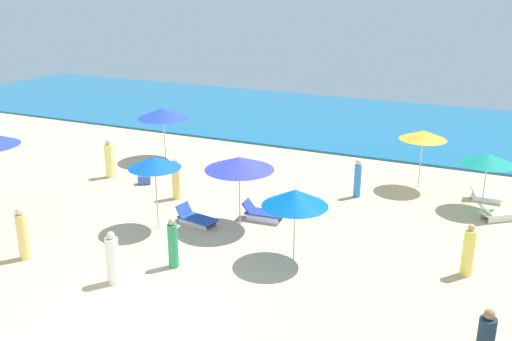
{
  "coord_description": "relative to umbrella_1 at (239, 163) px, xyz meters",
  "views": [
    {
      "loc": [
        7.72,
        -9.93,
        8.34
      ],
      "look_at": [
        -0.69,
        8.74,
        1.39
      ],
      "focal_mm": 39.83,
      "sensor_mm": 36.0,
      "label": 1
    }
  ],
  "objects": [
    {
      "name": "beachgoer_0",
      "position": [
        3.06,
        4.47,
        -1.56
      ],
      "size": [
        0.4,
        0.4,
        1.58
      ],
      "rotation": [
        0.0,
        0.0,
        5.67
      ],
      "color": "#3283D9",
      "rests_on": "ground_plane"
    },
    {
      "name": "lounge_chair_5_0",
      "position": [
        8.26,
        4.25,
        -2.06
      ],
      "size": [
        1.46,
        1.29,
        0.67
      ],
      "rotation": [
        0.0,
        0.0,
        2.22
      ],
      "color": "silver",
      "rests_on": "ground_plane"
    },
    {
      "name": "beachgoer_5",
      "position": [
        7.63,
        -0.42,
        -1.57
      ],
      "size": [
        0.47,
        0.47,
        1.63
      ],
      "rotation": [
        0.0,
        0.0,
        0.5
      ],
      "color": "#F9E45E",
      "rests_on": "ground_plane"
    },
    {
      "name": "lounge_chair_8_0",
      "position": [
        -1.54,
        -0.48,
        -2.11
      ],
      "size": [
        1.58,
        0.91,
        0.62
      ],
      "rotation": [
        0.0,
        0.0,
        1.39
      ],
      "color": "silver",
      "rests_on": "ground_plane"
    },
    {
      "name": "beachgoer_6",
      "position": [
        -3.43,
        1.35,
        -1.56
      ],
      "size": [
        0.47,
        0.47,
        1.67
      ],
      "rotation": [
        0.0,
        0.0,
        2.68
      ],
      "color": "#F9D977",
      "rests_on": "ground_plane"
    },
    {
      "name": "umbrella_5",
      "position": [
        7.72,
        5.17,
        -0.33
      ],
      "size": [
        1.96,
        1.96,
        2.2
      ],
      "color": "silver",
      "rests_on": "ground_plane"
    },
    {
      "name": "umbrella_6",
      "position": [
        -6.68,
        5.55,
        -0.04
      ],
      "size": [
        2.46,
        2.46,
        2.53
      ],
      "color": "silver",
      "rests_on": "ground_plane"
    },
    {
      "name": "lounge_chair_1_0",
      "position": [
        0.51,
        0.81,
        -2.06
      ],
      "size": [
        1.51,
        0.75,
        0.67
      ],
      "rotation": [
        0.0,
        0.0,
        1.64
      ],
      "color": "silver",
      "rests_on": "ground_plane"
    },
    {
      "name": "beachgoer_3",
      "position": [
        -7.48,
        2.36,
        -1.55
      ],
      "size": [
        0.53,
        0.53,
        1.7
      ],
      "rotation": [
        0.0,
        0.0,
        1.15
      ],
      "color": "#F9F47A",
      "rests_on": "ground_plane"
    },
    {
      "name": "ocean",
      "position": [
        0.38,
        16.49,
        -2.27
      ],
      "size": [
        60.0,
        13.68,
        0.12
      ],
      "primitive_type": "cube",
      "color": "#176595",
      "rests_on": "ground_plane"
    },
    {
      "name": "cooler_box_0",
      "position": [
        -5.6,
        2.2,
        -2.15
      ],
      "size": [
        0.63,
        0.57,
        0.37
      ],
      "primitive_type": "cube",
      "rotation": [
        0.0,
        0.0,
        0.56
      ],
      "color": "#3555AB",
      "rests_on": "ground_plane"
    },
    {
      "name": "umbrella_7",
      "position": [
        2.66,
        -1.67,
        -0.23
      ],
      "size": [
        2.03,
        2.03,
        2.36
      ],
      "color": "silver",
      "rests_on": "ground_plane"
    },
    {
      "name": "beachgoer_2",
      "position": [
        -5.05,
        -5.0,
        -1.52
      ],
      "size": [
        0.44,
        0.44,
        1.71
      ],
      "rotation": [
        0.0,
        0.0,
        1.22
      ],
      "color": "#F9D579",
      "rests_on": "ground_plane"
    },
    {
      "name": "umbrella_1",
      "position": [
        0.0,
        0.0,
        0.0
      ],
      "size": [
        2.41,
        2.41,
        2.56
      ],
      "color": "silver",
      "rests_on": "ground_plane"
    },
    {
      "name": "ground_plane",
      "position": [
        0.38,
        -6.67,
        -2.33
      ],
      "size": [
        60.0,
        60.0,
        0.0
      ],
      "primitive_type": "plane",
      "color": "beige"
    },
    {
      "name": "beachgoer_4",
      "position": [
        -1.57,
        -5.07,
        -1.59
      ],
      "size": [
        0.49,
        0.49,
        1.61
      ],
      "rotation": [
        0.0,
        0.0,
        5.92
      ],
      "color": "white",
      "rests_on": "ground_plane"
    },
    {
      "name": "lounge_chair_5_1",
      "position": [
        7.75,
        6.13,
        -2.09
      ],
      "size": [
        1.3,
        0.66,
        0.67
      ],
      "rotation": [
        0.0,
        0.0,
        1.55
      ],
      "color": "silver",
      "rests_on": "ground_plane"
    },
    {
      "name": "umbrella_4",
      "position": [
        5.15,
        6.52,
        -0.04
      ],
      "size": [
        1.91,
        1.91,
        2.48
      ],
      "color": "silver",
      "rests_on": "ground_plane"
    },
    {
      "name": "umbrella_8",
      "position": [
        -2.56,
        -1.31,
        0.07
      ],
      "size": [
        1.82,
        1.82,
        2.59
      ],
      "color": "silver",
      "rests_on": "ground_plane"
    },
    {
      "name": "beachgoer_7",
      "position": [
        -0.52,
        -3.54,
        -1.58
      ],
      "size": [
        0.37,
        0.37,
        1.6
      ],
      "rotation": [
        0.0,
        0.0,
        4.94
      ],
      "color": "#2C915F",
      "rests_on": "ground_plane"
    }
  ]
}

